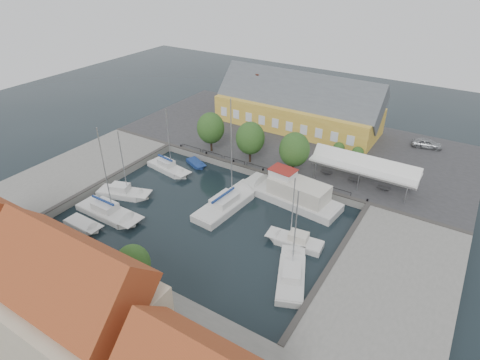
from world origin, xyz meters
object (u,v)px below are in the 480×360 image
Objects in this scene: west_boat_c at (123,194)px; center_sailboat at (227,205)px; warehouse at (295,107)px; tent_canopy at (364,166)px; car_red at (255,138)px; west_boat_d at (108,213)px; trawler at (294,195)px; east_boat_b at (296,243)px; west_boat_a at (168,169)px; car_silver at (427,143)px; east_boat_c at (291,277)px; launch_sw at (83,226)px; launch_nw at (196,164)px.

center_sailboat is at bearing 20.64° from west_boat_c.
warehouse is 2.04× the size of tent_canopy.
west_boat_d is at bearing -116.39° from car_red.
east_boat_b is (3.97, -7.73, -0.76)m from trawler.
west_boat_a reaches higher than tent_canopy.
east_boat_c is at bearing 158.26° from car_silver.
west_boat_d is (1.76, -4.17, 0.01)m from west_boat_c.
west_boat_d reaches higher than east_boat_c.
car_red is at bearing 77.77° from west_boat_d.
center_sailboat is 1.47× the size of west_boat_c.
car_silver is at bearing 80.76° from east_boat_c.
launch_sw is at bearing -103.27° from west_boat_d.
center_sailboat reaches higher than east_boat_c.
west_boat_d is at bearing 76.73° from launch_sw.
launch_sw is at bearing -155.74° from east_boat_b.
west_boat_a is (-6.91, -13.82, -1.36)m from car_red.
car_silver is at bearing 57.95° from center_sailboat.
west_boat_d is (-22.12, -7.11, 0.01)m from east_boat_b.
west_boat_c is (-25.79, 2.20, 0.00)m from east_boat_c.
car_silver is at bearing 12.72° from car_red.
east_boat_c reaches higher than west_boat_c.
west_boat_c is (-0.58, -8.44, -0.01)m from west_boat_a.
west_boat_a is (-12.68, 3.44, -0.09)m from center_sailboat.
trawler is (6.65, 5.68, 0.65)m from center_sailboat.
trawler is 23.46m from west_boat_d.
tent_canopy is 3.12× the size of car_silver.
center_sailboat is at bearing 135.45° from car_silver.
center_sailboat is (-18.51, -29.57, -1.40)m from car_silver.
east_boat_c reaches higher than west_boat_a.
launch_sw is (-6.48, -29.63, -1.55)m from car_red.
tent_canopy is 1.12× the size of west_boat_d.
west_boat_c is at bearing 112.91° from west_boat_d.
trawler is 1.40× the size of west_boat_c.
east_boat_b is 24.06m from west_boat_c.
west_boat_a is 8.46m from west_boat_c.
west_boat_c is 2.43× the size of launch_nw.
center_sailboat is 14.17m from west_boat_c.
west_boat_a reaches higher than east_boat_b.
east_boat_c is at bearing 11.77° from launch_sw.
tent_canopy is at bearing 34.32° from west_boat_c.
west_boat_d is at bearing -94.23° from launch_nw.
car_silver is 36.58m from launch_nw.
warehouse is 10.31m from car_red.
west_boat_d is (-30.01, -38.74, -1.49)m from car_silver.
car_silver is 27.22m from car_red.
car_silver is at bearing 52.23° from west_boat_d.
car_red is at bearing 104.37° from car_silver.
tent_canopy is at bearing 42.00° from west_boat_d.
east_boat_b is at bearing -63.85° from car_red.
east_boat_b is at bearing 17.82° from west_boat_d.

